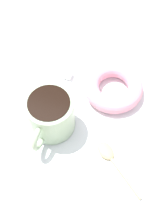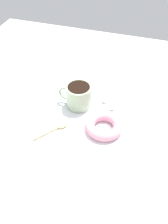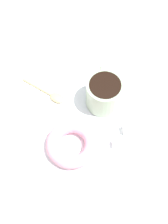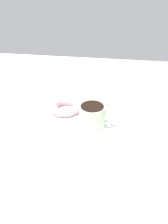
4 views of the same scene
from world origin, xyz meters
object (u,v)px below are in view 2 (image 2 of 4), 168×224
object	(u,v)px
donut	(104,126)
sugar_cube_extra	(112,107)
spoon	(58,127)
sugar_cube	(105,99)
coffee_cup	(78,95)

from	to	relation	value
donut	sugar_cube_extra	xyz separation A→B (cm)	(0.47, 9.60, -0.59)
spoon	sugar_cube_extra	distance (cm)	18.96
donut	spoon	bearing A→B (deg)	-164.86
sugar_cube	spoon	bearing A→B (deg)	-123.21
spoon	sugar_cube_extra	world-z (taller)	sugar_cube_extra
spoon	sugar_cube_extra	xyz separation A→B (cm)	(13.64, 13.17, 0.43)
coffee_cup	spoon	world-z (taller)	coffee_cup
spoon	sugar_cube_extra	size ratio (longest dim) A/B	6.04
spoon	sugar_cube	world-z (taller)	sugar_cube
sugar_cube	coffee_cup	bearing A→B (deg)	-151.89
coffee_cup	sugar_cube_extra	size ratio (longest dim) A/B	6.68
donut	spoon	world-z (taller)	donut
spoon	sugar_cube	bearing A→B (deg)	56.79
donut	sugar_cube_extra	distance (cm)	9.63
spoon	donut	bearing A→B (deg)	15.14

